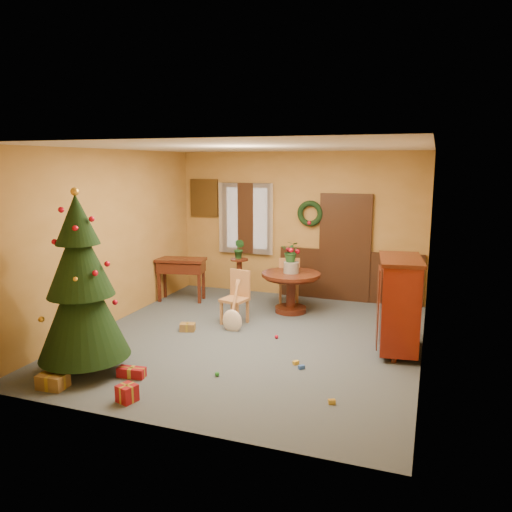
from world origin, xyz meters
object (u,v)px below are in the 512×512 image
at_px(chair_near, 237,295).
at_px(sideboard, 399,302).
at_px(christmas_tree, 81,287).
at_px(writing_desk, 181,269).
at_px(dining_table, 291,285).

bearing_deg(chair_near, sideboard, -9.75).
xyz_separation_m(chair_near, christmas_tree, (-1.10, -2.54, 0.65)).
relative_size(chair_near, christmas_tree, 0.38).
relative_size(christmas_tree, writing_desk, 2.34).
bearing_deg(dining_table, chair_near, -127.70).
bearing_deg(writing_desk, sideboard, -18.32).
relative_size(christmas_tree, sideboard, 1.73).
height_order(dining_table, writing_desk, writing_desk).
relative_size(writing_desk, sideboard, 0.74).
height_order(chair_near, writing_desk, chair_near).
bearing_deg(dining_table, sideboard, -34.58).
xyz_separation_m(dining_table, christmas_tree, (-1.80, -3.44, 0.62)).
bearing_deg(writing_desk, dining_table, -0.97).
bearing_deg(writing_desk, chair_near, -31.14).
bearing_deg(christmas_tree, chair_near, 66.53).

